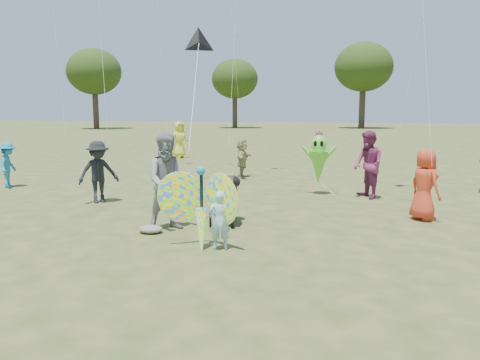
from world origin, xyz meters
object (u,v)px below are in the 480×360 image
crowd_b (98,172)px  jogging_stroller (226,195)px  adult_man (169,181)px  crowd_e (368,165)px  child_girl (220,220)px  crowd_g (180,140)px  crowd_j (318,146)px  crowd_i (8,165)px  crowd_a (425,185)px  crowd_d (242,158)px  butterfly_kite (201,208)px  alien_kite (319,162)px

crowd_b → jogging_stroller: size_ratio=1.46×
adult_man → crowd_e: size_ratio=1.06×
crowd_e → child_girl: bearing=-54.3°
crowd_g → crowd_j: bearing=-46.8°
child_girl → crowd_i: 9.66m
crowd_a → crowd_j: size_ratio=1.10×
crowd_d → adult_man: bearing=-178.1°
crowd_a → adult_man: bearing=75.6°
jogging_stroller → butterfly_kite: (0.09, -1.90, 0.12)m
crowd_d → crowd_e: bearing=-125.1°
crowd_a → crowd_e: (-1.20, 2.37, 0.14)m
crowd_g → crowd_d: bearing=-99.8°
adult_man → jogging_stroller: size_ratio=1.78×
child_girl → adult_man: 1.85m
crowd_b → butterfly_kite: bearing=-85.8°
crowd_g → butterfly_kite: size_ratio=1.06×
crowd_a → alien_kite: 3.65m
crowd_b → jogging_stroller: (3.91, -1.31, -0.21)m
crowd_j → butterfly_kite: 14.76m
adult_man → crowd_g: bearing=82.5°
adult_man → crowd_d: (-0.37, 7.54, -0.29)m
crowd_b → crowd_g: size_ratio=0.89×
adult_man → crowd_a: adult_man is taller
crowd_j → crowd_b: bearing=-22.1°
crowd_e → alien_kite: bearing=-128.2°
child_girl → crowd_b: 5.41m
crowd_d → butterfly_kite: 8.75m
child_girl → crowd_b: bearing=-55.8°
crowd_a → crowd_d: crowd_a is taller
child_girl → crowd_g: crowd_g is taller
crowd_i → alien_kite: alien_kite is taller
crowd_j → adult_man: bearing=-7.4°
crowd_b → alien_kite: 6.14m
crowd_d → crowd_g: size_ratio=0.77×
crowd_a → crowd_e: size_ratio=0.85×
alien_kite → crowd_g: bearing=132.0°
crowd_g → jogging_stroller: bearing=-113.0°
crowd_a → jogging_stroller: 4.43m
crowd_g → crowd_b: bearing=-127.9°
crowd_i → adult_man: bearing=-138.2°
adult_man → crowd_i: bearing=124.4°
crowd_d → alien_kite: 4.08m
crowd_e → crowd_j: crowd_e is taller
crowd_b → crowd_e: 7.34m
butterfly_kite → jogging_stroller: bearing=92.6°
crowd_d → jogging_stroller: size_ratio=1.26×
crowd_i → crowd_d: bearing=-80.4°
crowd_e → crowd_j: bearing=163.7°
jogging_stroller → alien_kite: alien_kite is taller
adult_man → crowd_i: size_ratio=1.39×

